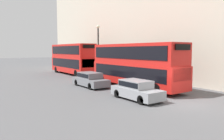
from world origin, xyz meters
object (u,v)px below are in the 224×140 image
(bus_leading, at_px, (135,63))
(bus_second_in_queue, at_px, (72,58))
(car_hatchback, at_px, (90,79))
(pedestrian, at_px, (112,73))
(car_dark_sedan, at_px, (136,89))

(bus_leading, xyz_separation_m, bus_second_in_queue, (-0.00, 14.41, 0.14))
(car_hatchback, xyz_separation_m, pedestrian, (5.45, 3.91, -0.01))
(bus_leading, distance_m, pedestrian, 7.23)
(bus_second_in_queue, bearing_deg, bus_leading, -90.00)
(bus_second_in_queue, relative_size, car_dark_sedan, 2.52)
(car_dark_sedan, relative_size, car_hatchback, 0.93)
(bus_leading, height_order, bus_second_in_queue, bus_second_in_queue)
(bus_leading, height_order, pedestrian, bus_leading)
(bus_second_in_queue, height_order, car_dark_sedan, bus_second_in_queue)
(bus_second_in_queue, xyz_separation_m, car_hatchback, (-3.40, -11.59, -1.74))
(bus_leading, distance_m, car_hatchback, 4.70)
(bus_leading, xyz_separation_m, pedestrian, (2.05, 6.74, -1.61))
(bus_second_in_queue, relative_size, car_hatchback, 2.35)
(bus_leading, bearing_deg, car_dark_sedan, -129.34)
(car_dark_sedan, distance_m, pedestrian, 12.18)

